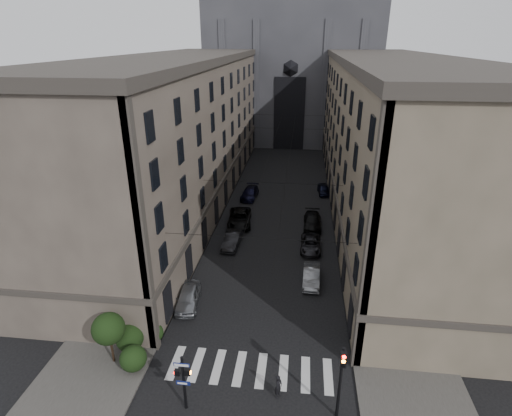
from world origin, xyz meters
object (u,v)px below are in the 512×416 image
at_px(car_left_midnear, 232,240).
at_px(car_right_near, 311,276).
at_px(car_left_near, 188,297).
at_px(car_right_far, 324,189).
at_px(gothic_tower, 293,53).
at_px(traffic_light_right, 341,375).
at_px(pedestrian_signal_left, 183,379).
at_px(car_left_far, 250,193).
at_px(car_left_midfar, 240,218).
at_px(pedestrian, 278,386).
at_px(car_right_midfar, 312,221).
at_px(car_right_midnear, 311,244).

distance_m(car_left_midnear, car_right_near, 10.39).
height_order(car_left_near, car_right_far, car_left_near).
height_order(gothic_tower, traffic_light_right, gothic_tower).
relative_size(gothic_tower, car_left_midnear, 12.89).
xyz_separation_m(pedestrian_signal_left, car_left_far, (-0.69, 34.91, -1.60)).
height_order(pedestrian_signal_left, car_right_near, pedestrian_signal_left).
relative_size(car_left_midfar, car_right_far, 1.46).
distance_m(traffic_light_right, pedestrian, 4.46).
bearing_deg(car_right_midfar, car_left_midnear, -146.37).
bearing_deg(car_left_midfar, car_left_near, -102.71).
height_order(car_right_midfar, pedestrian, pedestrian).
bearing_deg(car_right_midfar, car_left_near, -122.64).
bearing_deg(car_right_near, traffic_light_right, -83.07).
bearing_deg(pedestrian, car_right_midfar, 16.10).
bearing_deg(car_left_far, car_right_midfar, -40.76).
bearing_deg(car_right_far, pedestrian, -101.38).
relative_size(gothic_tower, car_right_near, 13.51).
height_order(traffic_light_right, car_left_midnear, traffic_light_right).
relative_size(car_left_near, car_right_near, 1.04).
bearing_deg(gothic_tower, car_right_near, -85.92).
bearing_deg(traffic_light_right, pedestrian_signal_left, -177.36).
xyz_separation_m(pedestrian_signal_left, car_left_midnear, (-0.69, 20.69, -1.58)).
bearing_deg(car_left_near, traffic_light_right, -44.97).
height_order(pedestrian_signal_left, car_left_midnear, pedestrian_signal_left).
height_order(traffic_light_right, pedestrian, traffic_light_right).
distance_m(traffic_light_right, car_right_far, 37.40).
bearing_deg(car_left_far, pedestrian, -75.65).
bearing_deg(car_right_near, car_left_midfar, 127.43).
relative_size(traffic_light_right, car_left_far, 1.05).
xyz_separation_m(car_left_near, car_left_far, (1.92, 24.90, -0.04)).
xyz_separation_m(gothic_tower, car_left_midfar, (-4.26, -47.30, -16.99)).
bearing_deg(car_left_near, car_left_midfar, 77.73).
bearing_deg(car_right_near, car_right_far, 86.34).
relative_size(car_right_near, car_right_far, 1.08).
height_order(car_left_midnear, pedestrian, pedestrian).
relative_size(car_left_midfar, car_left_far, 1.18).
bearing_deg(gothic_tower, car_right_midnear, -85.44).
relative_size(pedestrian_signal_left, car_left_midnear, 0.89).
height_order(traffic_light_right, car_right_far, traffic_light_right).
height_order(car_right_near, pedestrian, pedestrian).
bearing_deg(pedestrian_signal_left, car_left_near, 104.61).
xyz_separation_m(pedestrian_signal_left, car_left_midfar, (-0.75, 26.15, -1.51)).
relative_size(car_left_midnear, pedestrian, 2.67).
xyz_separation_m(car_left_near, car_right_far, (12.32, 27.72, -0.08)).
bearing_deg(gothic_tower, car_right_midfar, -84.61).
bearing_deg(car_right_near, car_right_midfar, 90.13).
relative_size(car_right_near, pedestrian, 2.55).
bearing_deg(pedestrian, pedestrian_signal_left, 126.75).
bearing_deg(car_right_far, car_left_far, -169.65).
relative_size(car_left_near, car_right_far, 1.12).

